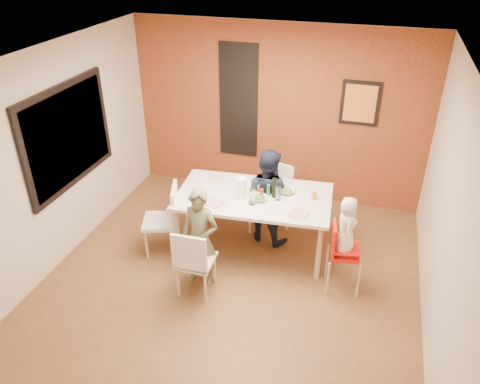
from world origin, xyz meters
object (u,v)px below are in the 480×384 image
(chair_left, at_px, (167,216))
(toddler, at_px, (347,226))
(wine_bottle, at_px, (275,188))
(child_near, at_px, (200,238))
(chair_near, at_px, (193,260))
(paper_towel_roll, at_px, (242,188))
(chair_far, at_px, (273,195))
(dining_table, at_px, (254,200))
(child_far, at_px, (267,196))
(high_chair, at_px, (341,251))

(chair_left, height_order, toddler, toddler)
(wine_bottle, bearing_deg, chair_left, -162.47)
(toddler, distance_m, wine_bottle, 1.09)
(chair_left, height_order, child_near, child_near)
(chair_near, relative_size, toddler, 1.24)
(child_near, bearing_deg, paper_towel_roll, 72.64)
(chair_far, height_order, child_near, child_near)
(chair_left, xyz_separation_m, wine_bottle, (1.33, 0.42, 0.41))
(chair_near, xyz_separation_m, chair_far, (0.56, 1.61, 0.06))
(chair_left, distance_m, wine_bottle, 1.45)
(toddler, bearing_deg, paper_towel_roll, 59.63)
(dining_table, distance_m, child_far, 0.31)
(high_chair, distance_m, child_near, 1.66)
(chair_near, height_order, chair_far, chair_far)
(child_near, relative_size, toddler, 1.77)
(child_near, xyz_separation_m, paper_towel_roll, (0.29, 0.75, 0.32))
(paper_towel_roll, bearing_deg, wine_bottle, 18.96)
(child_far, xyz_separation_m, wine_bottle, (0.15, -0.24, 0.28))
(chair_far, bearing_deg, chair_near, -90.57)
(chair_left, xyz_separation_m, child_far, (1.18, 0.66, 0.14))
(paper_towel_roll, bearing_deg, toddler, -15.79)
(chair_far, xyz_separation_m, toddler, (1.08, -1.00, 0.33))
(dining_table, height_order, chair_far, chair_far)
(dining_table, relative_size, chair_near, 2.29)
(dining_table, relative_size, chair_left, 2.12)
(child_far, height_order, toddler, child_far)
(high_chair, xyz_separation_m, wine_bottle, (-0.94, 0.52, 0.41))
(chair_left, relative_size, wine_bottle, 3.70)
(dining_table, relative_size, child_near, 1.61)
(high_chair, height_order, toddler, toddler)
(child_far, bearing_deg, high_chair, 160.67)
(toddler, relative_size, wine_bottle, 2.76)
(high_chair, distance_m, wine_bottle, 1.15)
(dining_table, bearing_deg, chair_near, -111.22)
(chair_near, bearing_deg, child_far, -112.30)
(high_chair, bearing_deg, chair_left, 77.91)
(dining_table, distance_m, chair_near, 1.19)
(chair_far, bearing_deg, paper_towel_roll, -95.27)
(dining_table, height_order, wine_bottle, wine_bottle)
(high_chair, relative_size, child_near, 0.70)
(high_chair, height_order, paper_towel_roll, paper_towel_roll)
(chair_left, bearing_deg, dining_table, 91.33)
(chair_left, distance_m, high_chair, 2.27)
(high_chair, xyz_separation_m, child_near, (-1.62, -0.36, 0.10))
(dining_table, bearing_deg, paper_towel_roll, -145.75)
(child_far, distance_m, paper_towel_roll, 0.53)
(chair_near, xyz_separation_m, wine_bottle, (0.68, 1.13, 0.45))
(child_near, height_order, wine_bottle, child_near)
(chair_near, xyz_separation_m, high_chair, (1.62, 0.60, 0.04))
(wine_bottle, bearing_deg, chair_far, 103.89)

